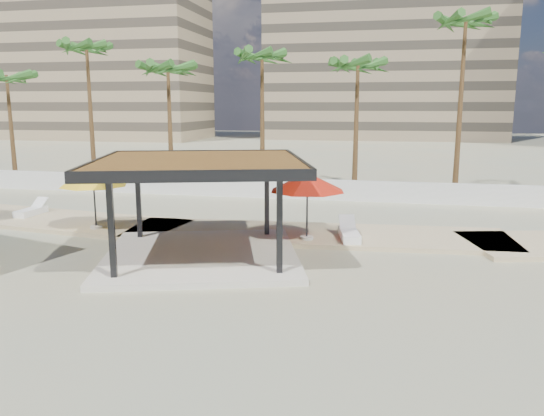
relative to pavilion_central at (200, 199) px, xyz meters
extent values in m
plane|color=tan|center=(1.58, -3.00, -2.16)|extent=(200.00, 200.00, 0.00)
cube|color=#C6B284|center=(-10.42, 4.50, -2.10)|extent=(16.40, 6.19, 0.24)
cube|color=#C6B284|center=(3.58, 4.00, -2.10)|extent=(16.24, 5.11, 0.24)
cube|color=silver|center=(1.58, 13.00, -1.56)|extent=(56.00, 0.30, 1.20)
cube|color=#937F60|center=(-40.42, 65.00, 12.84)|extent=(34.00, 16.00, 30.00)
cube|color=#847259|center=(5.58, 75.00, 11.84)|extent=(38.00, 16.00, 28.00)
cube|color=beige|center=(0.00, 0.00, -2.06)|extent=(8.52, 8.52, 0.21)
cube|color=black|center=(-1.71, -3.23, -0.41)|extent=(0.23, 0.23, 3.10)
cube|color=black|center=(-3.23, 1.71, -0.41)|extent=(0.23, 0.23, 3.10)
cube|color=black|center=(3.23, -1.71, -0.41)|extent=(0.23, 0.23, 3.10)
cube|color=black|center=(1.71, 3.23, -0.41)|extent=(0.23, 0.23, 3.10)
cube|color=brown|center=(0.00, 0.00, 1.29)|extent=(8.78, 8.78, 0.29)
cube|color=black|center=(1.03, -3.36, 1.29)|extent=(6.85, 2.21, 0.35)
cube|color=black|center=(-1.03, 3.36, 1.29)|extent=(6.85, 2.21, 0.35)
cube|color=black|center=(-3.36, -1.03, 1.29)|extent=(2.21, 6.85, 0.35)
cube|color=black|center=(3.36, 1.03, 1.29)|extent=(2.21, 6.85, 0.35)
cylinder|color=beige|center=(-5.83, 2.80, -1.92)|extent=(0.50, 0.50, 0.12)
cylinder|color=#262628|center=(-5.83, 2.80, -0.78)|extent=(0.07, 0.07, 2.40)
cone|color=yellow|center=(-5.83, 2.80, 0.24)|extent=(2.99, 2.99, 0.70)
cylinder|color=beige|center=(3.44, 2.80, -1.92)|extent=(0.52, 0.52, 0.13)
cylinder|color=#262628|center=(3.44, 2.80, -0.73)|extent=(0.07, 0.07, 2.50)
cone|color=#B21E0E|center=(3.44, 2.80, 0.34)|extent=(3.63, 3.63, 0.73)
cube|color=white|center=(-10.49, 4.77, -1.86)|extent=(0.68, 1.84, 0.26)
cube|color=white|center=(-10.49, 4.77, -1.70)|extent=(0.68, 1.84, 0.05)
cube|color=white|center=(-10.48, 5.48, -1.48)|extent=(0.62, 0.64, 0.46)
cube|color=white|center=(5.10, 3.23, -1.85)|extent=(1.06, 2.06, 0.28)
cube|color=white|center=(5.10, 3.23, -1.68)|extent=(1.06, 2.06, 0.06)
cube|color=white|center=(4.95, 3.98, -1.44)|extent=(0.77, 0.79, 0.50)
cone|color=brown|center=(-19.42, 15.30, 1.60)|extent=(0.36, 0.36, 7.53)
ellipsoid|color=#2B6022|center=(-19.42, 15.30, 5.12)|extent=(3.00, 3.00, 1.80)
cone|color=brown|center=(-13.42, 15.70, 2.55)|extent=(0.36, 0.36, 9.43)
ellipsoid|color=#2B6022|center=(-13.42, 15.70, 7.01)|extent=(3.00, 3.00, 1.80)
cone|color=brown|center=(-7.42, 15.10, 1.80)|extent=(0.36, 0.36, 7.93)
ellipsoid|color=#2B6022|center=(-7.42, 15.10, 5.52)|extent=(3.00, 3.00, 1.80)
cone|color=brown|center=(-1.42, 15.90, 2.17)|extent=(0.36, 0.36, 8.68)
ellipsoid|color=#2B6022|center=(-1.42, 15.90, 6.26)|extent=(3.00, 3.00, 1.80)
cone|color=brown|center=(4.58, 15.40, 1.84)|extent=(0.36, 0.36, 8.02)
ellipsoid|color=#2B6022|center=(4.58, 15.40, 5.60)|extent=(3.00, 3.00, 1.80)
cone|color=brown|center=(10.58, 15.60, 3.02)|extent=(0.36, 0.36, 10.37)
ellipsoid|color=#2B6022|center=(10.58, 15.60, 7.96)|extent=(3.00, 3.00, 1.80)
camera|label=1|loc=(6.40, -17.62, 3.27)|focal=35.00mm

